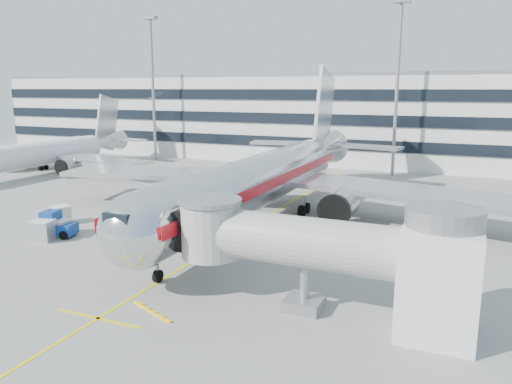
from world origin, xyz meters
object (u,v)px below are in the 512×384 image
at_px(cargo_container_right, 60,215).
at_px(cargo_container_front, 43,230).
at_px(belt_loader, 179,232).
at_px(cargo_container_left, 61,228).
at_px(baggage_tug, 56,225).
at_px(main_jet, 268,176).
at_px(ramp_worker, 111,233).

height_order(cargo_container_right, cargo_container_front, cargo_container_front).
height_order(belt_loader, cargo_container_left, belt_loader).
height_order(baggage_tug, cargo_container_front, baggage_tug).
relative_size(main_jet, cargo_container_front, 24.20).
relative_size(cargo_container_right, ramp_worker, 1.15).
height_order(baggage_tug, ramp_worker, baggage_tug).
bearing_deg(belt_loader, cargo_container_right, -179.70).
relative_size(cargo_container_left, cargo_container_front, 0.73).
distance_m(cargo_container_right, cargo_container_front, 5.68).
bearing_deg(cargo_container_left, baggage_tug, -153.27).
relative_size(main_jet, belt_loader, 10.05).
distance_m(belt_loader, cargo_container_right, 13.56).
height_order(cargo_container_left, cargo_container_front, cargo_container_front).
xyz_separation_m(main_jet, cargo_container_right, (-17.55, -10.83, -3.35)).
bearing_deg(main_jet, baggage_tug, -135.80).
height_order(cargo_container_left, cargo_container_right, cargo_container_right).
xyz_separation_m(belt_loader, baggage_tug, (-10.66, -3.50, 0.33)).
distance_m(baggage_tug, cargo_container_right, 4.49).
bearing_deg(ramp_worker, main_jet, -5.29).
distance_m(cargo_container_left, ramp_worker, 5.60).
bearing_deg(baggage_tug, ramp_worker, 2.26).
distance_m(main_jet, belt_loader, 12.01).
relative_size(belt_loader, cargo_container_right, 2.32).
height_order(main_jet, baggage_tug, main_jet).
bearing_deg(cargo_container_left, cargo_container_right, 134.95).
height_order(belt_loader, cargo_container_right, belt_loader).
bearing_deg(cargo_container_right, belt_loader, 0.30).
bearing_deg(cargo_container_front, baggage_tug, 89.37).
relative_size(cargo_container_left, ramp_worker, 0.81).
distance_m(baggage_tug, cargo_container_left, 0.46).
relative_size(belt_loader, baggage_tug, 1.49).
distance_m(main_jet, cargo_container_left, 20.37).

